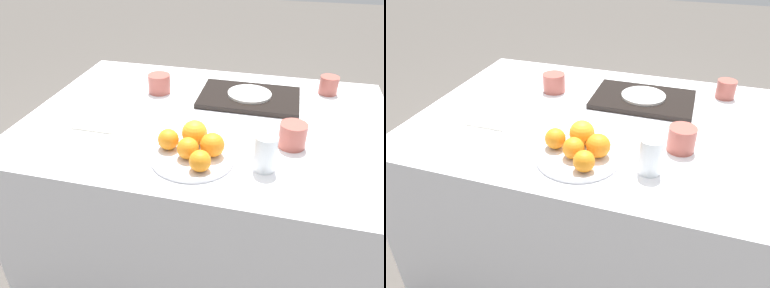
% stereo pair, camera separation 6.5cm
% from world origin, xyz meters
% --- Properties ---
extents(ground_plane, '(12.00, 12.00, 0.00)m').
position_xyz_m(ground_plane, '(0.00, 0.00, 0.00)').
color(ground_plane, '#4C4742').
extents(table, '(1.28, 0.92, 0.70)m').
position_xyz_m(table, '(0.00, 0.00, 0.35)').
color(table, white).
rests_on(table, ground_plane).
extents(fruit_platter, '(0.25, 0.25, 0.02)m').
position_xyz_m(fruit_platter, '(0.01, -0.27, 0.71)').
color(fruit_platter, silver).
rests_on(fruit_platter, table).
extents(orange_0, '(0.06, 0.06, 0.06)m').
position_xyz_m(orange_0, '(-0.00, -0.29, 0.75)').
color(orange_0, orange).
rests_on(orange_0, fruit_platter).
extents(orange_1, '(0.08, 0.08, 0.08)m').
position_xyz_m(orange_1, '(-0.00, -0.21, 0.75)').
color(orange_1, orange).
rests_on(orange_1, fruit_platter).
extents(orange_2, '(0.06, 0.06, 0.06)m').
position_xyz_m(orange_2, '(0.05, -0.34, 0.75)').
color(orange_2, orange).
rests_on(orange_2, fruit_platter).
extents(orange_3, '(0.06, 0.06, 0.06)m').
position_xyz_m(orange_3, '(-0.07, -0.25, 0.75)').
color(orange_3, orange).
rests_on(orange_3, fruit_platter).
extents(orange_4, '(0.07, 0.07, 0.07)m').
position_xyz_m(orange_4, '(0.07, -0.26, 0.75)').
color(orange_4, orange).
rests_on(orange_4, fruit_platter).
extents(water_glass, '(0.07, 0.07, 0.11)m').
position_xyz_m(water_glass, '(0.22, -0.27, 0.76)').
color(water_glass, silver).
rests_on(water_glass, table).
extents(serving_tray, '(0.38, 0.26, 0.02)m').
position_xyz_m(serving_tray, '(0.12, 0.18, 0.71)').
color(serving_tray, black).
rests_on(serving_tray, table).
extents(side_plate, '(0.17, 0.17, 0.01)m').
position_xyz_m(side_plate, '(0.12, 0.18, 0.73)').
color(side_plate, silver).
rests_on(side_plate, serving_tray).
extents(cup_0, '(0.09, 0.09, 0.07)m').
position_xyz_m(cup_0, '(-0.24, 0.17, 0.74)').
color(cup_0, '#9E4C42').
rests_on(cup_0, table).
extents(cup_1, '(0.08, 0.08, 0.08)m').
position_xyz_m(cup_1, '(0.29, -0.13, 0.74)').
color(cup_1, '#9E4C42').
rests_on(cup_1, table).
extents(cup_2, '(0.07, 0.07, 0.07)m').
position_xyz_m(cup_2, '(0.42, 0.32, 0.74)').
color(cup_2, '#9E4C42').
rests_on(cup_2, table).
extents(napkin, '(0.15, 0.15, 0.01)m').
position_xyz_m(napkin, '(-0.36, -0.12, 0.71)').
color(napkin, silver).
rests_on(napkin, table).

